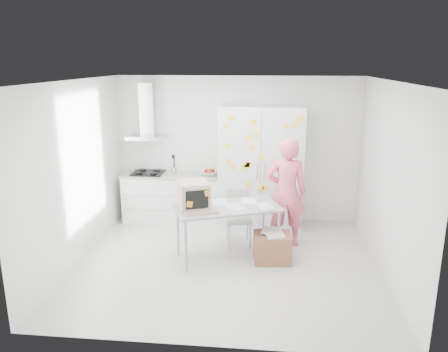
# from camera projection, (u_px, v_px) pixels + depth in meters

# --- Properties ---
(floor) EXTENTS (4.50, 4.00, 0.02)m
(floor) POSITION_uv_depth(u_px,v_px,m) (227.00, 264.00, 6.60)
(floor) COLOR silver
(floor) RESTS_ON ground
(walls) EXTENTS (4.52, 4.01, 2.70)m
(walls) POSITION_uv_depth(u_px,v_px,m) (232.00, 165.00, 6.94)
(walls) COLOR white
(walls) RESTS_ON ground
(ceiling) EXTENTS (4.50, 4.00, 0.02)m
(ceiling) POSITION_uv_depth(u_px,v_px,m) (227.00, 81.00, 5.90)
(ceiling) COLOR white
(ceiling) RESTS_ON walls
(counter_run) EXTENTS (1.84, 0.63, 1.28)m
(counter_run) POSITION_uv_depth(u_px,v_px,m) (173.00, 197.00, 8.23)
(counter_run) COLOR white
(counter_run) RESTS_ON ground
(range_hood) EXTENTS (0.70, 0.48, 1.01)m
(range_hood) POSITION_uv_depth(u_px,v_px,m) (148.00, 117.00, 8.02)
(range_hood) COLOR silver
(range_hood) RESTS_ON walls
(tall_cabinet) EXTENTS (1.50, 0.68, 2.20)m
(tall_cabinet) POSITION_uv_depth(u_px,v_px,m) (261.00, 167.00, 7.88)
(tall_cabinet) COLOR silver
(tall_cabinet) RESTS_ON ground
(person) EXTENTS (0.67, 0.46, 1.80)m
(person) POSITION_uv_depth(u_px,v_px,m) (286.00, 192.00, 7.07)
(person) COLOR #F8607D
(person) RESTS_ON ground
(desk) EXTENTS (1.73, 1.30, 1.24)m
(desk) POSITION_uv_depth(u_px,v_px,m) (206.00, 201.00, 6.51)
(desk) COLOR #8F9698
(desk) RESTS_ON ground
(chair) EXTENTS (0.49, 0.49, 0.91)m
(chair) POSITION_uv_depth(u_px,v_px,m) (238.00, 214.00, 7.19)
(chair) COLOR #B9B8B6
(chair) RESTS_ON ground
(cardboard_box) EXTENTS (0.59, 0.49, 0.48)m
(cardboard_box) POSITION_uv_depth(u_px,v_px,m) (272.00, 247.00, 6.61)
(cardboard_box) COLOR #8F5B3E
(cardboard_box) RESTS_ON ground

